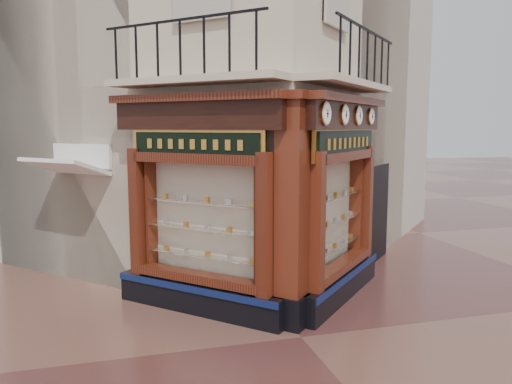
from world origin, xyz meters
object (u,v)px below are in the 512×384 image
object	(u,v)px
awning	(71,289)
signboard_right	(346,143)
corner_pilaster	(292,214)
clock_c	(358,116)
clock_b	(345,115)
signboard_left	(195,144)
clock_d	(371,116)
clock_a	(326,114)

from	to	relation	value
awning	signboard_right	size ratio (longest dim) A/B	0.73
corner_pilaster	clock_c	distance (m)	2.72
clock_b	clock_c	world-z (taller)	clock_c
clock_b	signboard_left	distance (m)	2.76
corner_pilaster	clock_c	xyz separation A→B (m)	(1.79, 1.18, 1.67)
clock_c	signboard_right	distance (m)	0.64
clock_b	clock_d	bearing A→B (deg)	0.00
awning	signboard_right	world-z (taller)	signboard_right
clock_c	signboard_right	xyz separation A→B (m)	(-0.32, -0.17, -0.52)
clock_a	signboard_right	world-z (taller)	clock_a
clock_a	awning	xyz separation A→B (m)	(-4.39, 3.16, -3.62)
clock_a	clock_d	size ratio (longest dim) A/B	1.12
clock_b	signboard_right	world-z (taller)	clock_b
signboard_right	clock_d	bearing A→B (deg)	-5.35
clock_b	signboard_right	xyz separation A→B (m)	(0.25, 0.40, -0.52)
clock_b	clock_d	distance (m)	1.64
clock_c	signboard_right	size ratio (longest dim) A/B	0.17
corner_pilaster	clock_a	bearing A→B (deg)	-49.01
corner_pilaster	clock_b	distance (m)	2.16
signboard_right	awning	bearing A→B (deg)	113.27
clock_a	clock_c	bearing A→B (deg)	0.00
clock_c	clock_d	xyz separation A→B (m)	(0.59, 0.59, -0.00)
clock_c	awning	distance (m)	6.96
corner_pilaster	signboard_left	xyz separation A→B (m)	(-1.46, 1.01, 1.15)
signboard_left	clock_b	bearing A→B (deg)	-143.53
clock_a	signboard_left	distance (m)	2.34
clock_d	signboard_right	bearing A→B (deg)	174.65
corner_pilaster	signboard_right	size ratio (longest dim) A/B	1.74
clock_a	clock_b	distance (m)	0.92
clock_a	signboard_left	world-z (taller)	clock_a
clock_c	clock_d	world-z (taller)	clock_c
clock_c	awning	size ratio (longest dim) A/B	0.23
signboard_left	clock_a	bearing A→B (deg)	-162.47
clock_d	clock_b	bearing A→B (deg)	-180.00
clock_a	awning	distance (m)	6.51
awning	clock_c	bearing A→B (deg)	-154.07
clock_d	signboard_right	xyz separation A→B (m)	(-0.91, -0.76, -0.52)
signboard_left	signboard_right	size ratio (longest dim) A/B	0.89
clock_a	signboard_right	bearing A→B (deg)	4.58
corner_pilaster	clock_d	size ratio (longest dim) A/B	11.24
clock_c	signboard_left	distance (m)	3.29
awning	signboard_right	distance (m)	6.48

